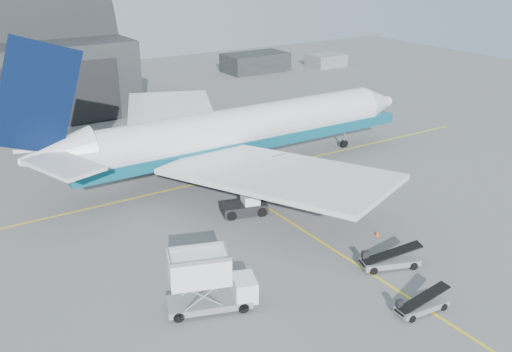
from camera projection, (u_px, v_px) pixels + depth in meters
ground at (329, 247)px, 52.04m from camera, size 200.00×200.00×0.00m
taxi_lines at (254, 199)px, 61.95m from camera, size 80.00×42.12×0.02m
distant_bldg_a at (255, 71)px, 127.45m from camera, size 14.00×8.00×4.00m
distant_bldg_b at (326, 66)px, 132.83m from camera, size 8.00×6.00×2.80m
airliner at (232, 132)px, 67.47m from camera, size 52.22×50.63×18.32m
catering_truck at (208, 282)px, 42.17m from camera, size 7.14×4.49×4.61m
pushback_tug at (245, 206)px, 58.36m from camera, size 5.06×3.76×2.10m
belt_loader_a at (421, 305)px, 42.52m from camera, size 4.63×1.90×1.74m
belt_loader_b at (389, 261)px, 48.46m from camera, size 5.37×3.32×2.02m
traffic_cone at (377, 234)px, 53.92m from camera, size 0.34×0.34×0.49m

